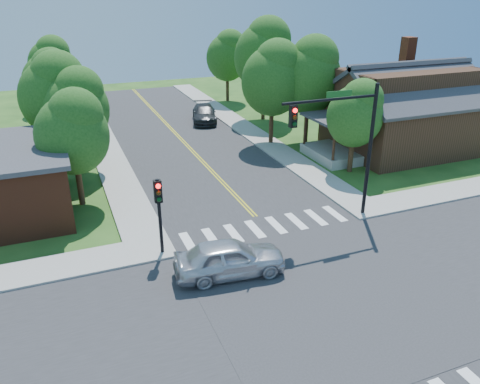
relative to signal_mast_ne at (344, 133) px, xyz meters
name	(u,v)px	position (x,y,z in m)	size (l,w,h in m)	color
ground	(329,294)	(-3.91, -5.59, -4.85)	(100.00, 100.00, 0.00)	#244E18
road_ns	(329,293)	(-3.91, -5.59, -4.83)	(10.00, 90.00, 0.04)	#2D2D30
road_ew	(329,293)	(-3.91, -5.59, -4.83)	(90.00, 10.00, 0.04)	#2D2D30
intersection_patch	(329,294)	(-3.91, -5.59, -4.85)	(10.20, 10.20, 0.06)	#2D2D30
sidewalk_ne	(393,141)	(11.90, 10.23, -4.78)	(40.00, 40.00, 0.14)	#9E9B93
crosswalk_north	(266,227)	(-3.91, 0.61, -4.80)	(8.85, 2.00, 0.01)	white
centerline	(329,293)	(-3.91, -5.59, -4.80)	(0.30, 90.00, 0.01)	yellow
signal_mast_ne	(344,133)	(0.00, 0.00, 0.00)	(5.30, 0.42, 7.20)	black
signal_pole_nw	(159,203)	(-9.51, -0.01, -2.19)	(0.34, 0.42, 3.80)	black
house_ne	(405,106)	(11.19, 8.65, -1.52)	(13.05, 8.80, 7.11)	#332011
tree_e_a	(357,112)	(4.89, 5.85, -0.73)	(3.70, 3.51, 6.29)	#382314
tree_e_b	(310,73)	(5.29, 12.69, 0.66)	(4.95, 4.70, 8.41)	#382314
tree_e_c	(265,53)	(5.15, 20.64, 1.27)	(5.50, 5.22, 9.35)	#382314
tree_e_d	(228,54)	(4.78, 29.26, 0.12)	(4.46, 4.24, 7.58)	#382314
tree_w_a	(73,130)	(-12.44, 7.18, -0.44)	(3.97, 3.77, 6.74)	#382314
tree_w_b	(56,92)	(-12.95, 14.04, 0.34)	(4.66, 4.43, 7.93)	#382314
tree_w_c	(51,79)	(-13.16, 21.88, -0.10)	(4.27, 4.06, 7.26)	#382314
tree_w_d	(52,62)	(-12.78, 31.60, -0.01)	(4.35, 4.13, 7.39)	#382314
tree_house	(274,76)	(2.56, 13.42, 0.48)	(4.79, 4.55, 8.14)	#382314
tree_bldg	(77,104)	(-11.83, 12.48, -0.21)	(4.17, 3.96, 7.09)	#382314
car_silver	(230,259)	(-7.19, -2.76, -4.04)	(4.96, 2.44, 1.63)	silver
car_dgrey	(204,114)	(-0.41, 21.79, -4.10)	(3.40, 5.56, 1.51)	#282B2D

